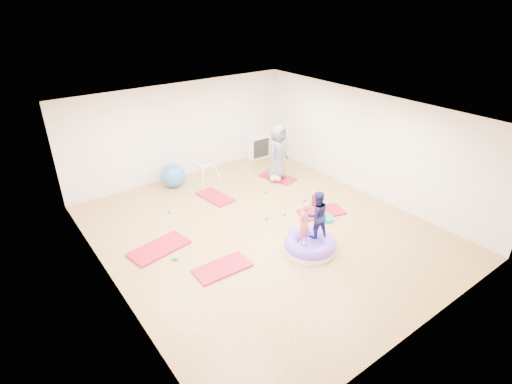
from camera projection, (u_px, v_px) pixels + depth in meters
room at (264, 177)px, 8.85m from camera, size 7.01×8.01×2.81m
gym_mat_front_left at (222, 268)px, 8.17m from camera, size 1.18×0.62×0.05m
gym_mat_mid_left at (159, 248)px, 8.78m from camera, size 1.39×0.87×0.05m
gym_mat_center_back at (215, 197)px, 10.97m from camera, size 0.68×1.16×0.05m
gym_mat_right at (321, 212)px, 10.21m from camera, size 1.28×0.90×0.05m
gym_mat_rear_right at (278, 177)px, 12.10m from camera, size 0.79×1.17×0.04m
inflatable_cushion at (310, 245)px, 8.70m from camera, size 1.14×1.14×0.36m
child_pink at (304, 222)px, 8.28m from camera, size 0.40×0.31×0.96m
child_navy at (317, 213)px, 8.49m from camera, size 0.62×0.55×1.08m
adult_caregiver at (278, 152)px, 11.67m from camera, size 0.93×0.75×1.64m
infant at (276, 178)px, 11.78m from camera, size 0.34×0.34×0.20m
ball_pit_balls at (245, 223)px, 9.70m from camera, size 4.09×3.33×0.07m
exercise_ball_blue at (173, 175)px, 11.45m from camera, size 0.69×0.69×0.69m
exercise_ball_orange at (173, 178)px, 11.60m from camera, size 0.43×0.43×0.43m
infant_play_gym at (207, 170)px, 11.75m from camera, size 0.71×0.67×0.54m
cube_shelf at (258, 147)px, 13.47m from camera, size 0.74×0.36×0.74m
balance_disc at (326, 219)px, 9.89m from camera, size 0.38×0.38×0.08m
backpack at (317, 199)px, 10.53m from camera, size 0.33×0.25×0.33m
yellow_toy at (213, 271)px, 8.09m from camera, size 0.18×0.18×0.03m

